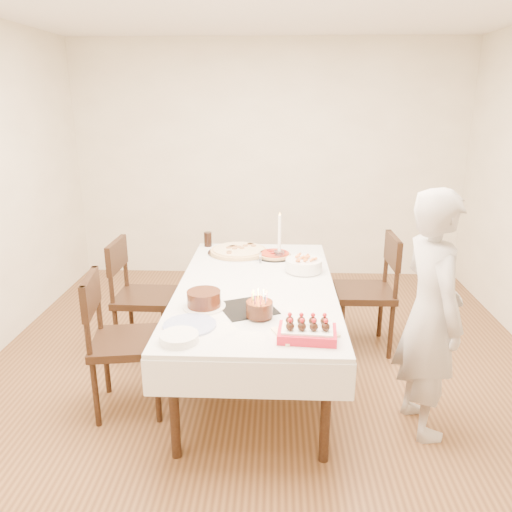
{
  "coord_description": "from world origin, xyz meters",
  "views": [
    {
      "loc": [
        0.08,
        -3.33,
        2.06
      ],
      "look_at": [
        -0.06,
        0.09,
        0.97
      ],
      "focal_mm": 35.0,
      "sensor_mm": 36.0,
      "label": 1
    }
  ],
  "objects_px": {
    "chair_right_savory": "(364,292)",
    "strawberry_box": "(307,332)",
    "dining_table": "(256,331)",
    "pizza_pepperoni": "(275,255)",
    "pasta_bowl": "(304,265)",
    "chair_left_dessert": "(128,342)",
    "person": "(430,315)",
    "pizza_white": "(239,251)",
    "chair_left_savory": "(145,297)",
    "taper_candle": "(279,236)",
    "layer_cake": "(204,299)",
    "cola_glass": "(208,239)",
    "birthday_cake": "(259,304)"
  },
  "relations": [
    {
      "from": "chair_right_savory",
      "to": "strawberry_box",
      "type": "height_order",
      "value": "chair_right_savory"
    },
    {
      "from": "dining_table",
      "to": "pizza_pepperoni",
      "type": "relative_size",
      "value": 7.15
    },
    {
      "from": "chair_right_savory",
      "to": "pasta_bowl",
      "type": "height_order",
      "value": "chair_right_savory"
    },
    {
      "from": "chair_left_dessert",
      "to": "person",
      "type": "relative_size",
      "value": 0.62
    },
    {
      "from": "chair_right_savory",
      "to": "pizza_white",
      "type": "distance_m",
      "value": 1.14
    },
    {
      "from": "chair_left_savory",
      "to": "pizza_white",
      "type": "bearing_deg",
      "value": -149.68
    },
    {
      "from": "chair_right_savory",
      "to": "taper_candle",
      "type": "relative_size",
      "value": 2.43
    },
    {
      "from": "taper_candle",
      "to": "chair_left_dessert",
      "type": "bearing_deg",
      "value": -134.34
    },
    {
      "from": "person",
      "to": "chair_left_savory",
      "type": "bearing_deg",
      "value": 55.36
    },
    {
      "from": "person",
      "to": "layer_cake",
      "type": "xyz_separation_m",
      "value": [
        -1.42,
        0.15,
        0.02
      ]
    },
    {
      "from": "chair_right_savory",
      "to": "layer_cake",
      "type": "bearing_deg",
      "value": -143.2
    },
    {
      "from": "pizza_white",
      "to": "pizza_pepperoni",
      "type": "height_order",
      "value": "same"
    },
    {
      "from": "chair_left_savory",
      "to": "dining_table",
      "type": "bearing_deg",
      "value": 160.17
    },
    {
      "from": "pizza_white",
      "to": "chair_right_savory",
      "type": "bearing_deg",
      "value": -13.74
    },
    {
      "from": "chair_right_savory",
      "to": "pizza_pepperoni",
      "type": "xyz_separation_m",
      "value": [
        -0.75,
        0.16,
        0.27
      ]
    },
    {
      "from": "dining_table",
      "to": "taper_candle",
      "type": "distance_m",
      "value": 0.85
    },
    {
      "from": "person",
      "to": "cola_glass",
      "type": "height_order",
      "value": "person"
    },
    {
      "from": "dining_table",
      "to": "birthday_cake",
      "type": "xyz_separation_m",
      "value": [
        0.04,
        -0.57,
        0.47
      ]
    },
    {
      "from": "chair_right_savory",
      "to": "pizza_white",
      "type": "height_order",
      "value": "chair_right_savory"
    },
    {
      "from": "birthday_cake",
      "to": "strawberry_box",
      "type": "xyz_separation_m",
      "value": [
        0.28,
        -0.27,
        -0.05
      ]
    },
    {
      "from": "taper_candle",
      "to": "pizza_white",
      "type": "bearing_deg",
      "value": 154.44
    },
    {
      "from": "chair_left_dessert",
      "to": "layer_cake",
      "type": "height_order",
      "value": "chair_left_dessert"
    },
    {
      "from": "dining_table",
      "to": "chair_left_savory",
      "type": "xyz_separation_m",
      "value": [
        -0.93,
        0.35,
        0.12
      ]
    },
    {
      "from": "taper_candle",
      "to": "dining_table",
      "type": "bearing_deg",
      "value": -105.94
    },
    {
      "from": "chair_right_savory",
      "to": "chair_left_savory",
      "type": "height_order",
      "value": "chair_right_savory"
    },
    {
      "from": "pasta_bowl",
      "to": "cola_glass",
      "type": "distance_m",
      "value": 1.08
    },
    {
      "from": "dining_table",
      "to": "chair_left_dessert",
      "type": "distance_m",
      "value": 0.96
    },
    {
      "from": "chair_left_savory",
      "to": "cola_glass",
      "type": "relative_size",
      "value": 7.41
    },
    {
      "from": "layer_cake",
      "to": "dining_table",
      "type": "bearing_deg",
      "value": 52.36
    },
    {
      "from": "person",
      "to": "layer_cake",
      "type": "distance_m",
      "value": 1.43
    },
    {
      "from": "pasta_bowl",
      "to": "birthday_cake",
      "type": "bearing_deg",
      "value": -109.96
    },
    {
      "from": "pizza_white",
      "to": "pizza_pepperoni",
      "type": "relative_size",
      "value": 1.82
    },
    {
      "from": "chair_right_savory",
      "to": "layer_cake",
      "type": "height_order",
      "value": "chair_right_savory"
    },
    {
      "from": "pizza_pepperoni",
      "to": "pasta_bowl",
      "type": "height_order",
      "value": "pasta_bowl"
    },
    {
      "from": "pizza_pepperoni",
      "to": "strawberry_box",
      "type": "distance_m",
      "value": 1.52
    },
    {
      "from": "chair_left_dessert",
      "to": "pasta_bowl",
      "type": "xyz_separation_m",
      "value": [
        1.21,
        0.75,
        0.31
      ]
    },
    {
      "from": "chair_left_savory",
      "to": "chair_left_dessert",
      "type": "distance_m",
      "value": 0.8
    },
    {
      "from": "chair_left_savory",
      "to": "birthday_cake",
      "type": "distance_m",
      "value": 1.38
    },
    {
      "from": "pizza_white",
      "to": "pasta_bowl",
      "type": "height_order",
      "value": "pasta_bowl"
    },
    {
      "from": "chair_right_savory",
      "to": "layer_cake",
      "type": "xyz_separation_m",
      "value": [
        -1.21,
        -0.93,
        0.3
      ]
    },
    {
      "from": "dining_table",
      "to": "strawberry_box",
      "type": "relative_size",
      "value": 6.47
    },
    {
      "from": "pasta_bowl",
      "to": "pizza_pepperoni",
      "type": "bearing_deg",
      "value": 123.0
    },
    {
      "from": "dining_table",
      "to": "chair_left_savory",
      "type": "relative_size",
      "value": 2.18
    },
    {
      "from": "pizza_pepperoni",
      "to": "birthday_cake",
      "type": "distance_m",
      "value": 1.24
    },
    {
      "from": "taper_candle",
      "to": "chair_right_savory",
      "type": "bearing_deg",
      "value": -7.27
    },
    {
      "from": "person",
      "to": "layer_cake",
      "type": "bearing_deg",
      "value": 73.79
    },
    {
      "from": "layer_cake",
      "to": "strawberry_box",
      "type": "bearing_deg",
      "value": -32.67
    },
    {
      "from": "taper_candle",
      "to": "pizza_pepperoni",
      "type": "bearing_deg",
      "value": 119.75
    },
    {
      "from": "dining_table",
      "to": "chair_right_savory",
      "type": "xyz_separation_m",
      "value": [
        0.89,
        0.51,
        0.13
      ]
    },
    {
      "from": "taper_candle",
      "to": "layer_cake",
      "type": "bearing_deg",
      "value": -115.89
    }
  ]
}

